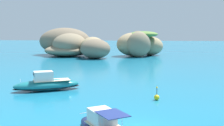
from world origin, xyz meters
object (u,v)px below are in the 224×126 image
(channel_buoy, at_px, (157,97))
(islet_large, at_px, (71,44))
(motorboat_teal, at_px, (47,84))
(islet_small, at_px, (139,44))

(channel_buoy, bearing_deg, islet_large, 114.18)
(motorboat_teal, bearing_deg, islet_small, 78.58)
(islet_large, xyz_separation_m, channel_buoy, (22.84, -50.88, -2.96))
(motorboat_teal, height_order, channel_buoy, motorboat_teal)
(islet_large, bearing_deg, islet_small, 3.23)
(islet_large, distance_m, channel_buoy, 55.85)
(islet_large, distance_m, motorboat_teal, 48.79)
(motorboat_teal, relative_size, channel_buoy, 5.47)
(islet_small, bearing_deg, motorboat_teal, -101.42)
(islet_small, relative_size, motorboat_teal, 1.98)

